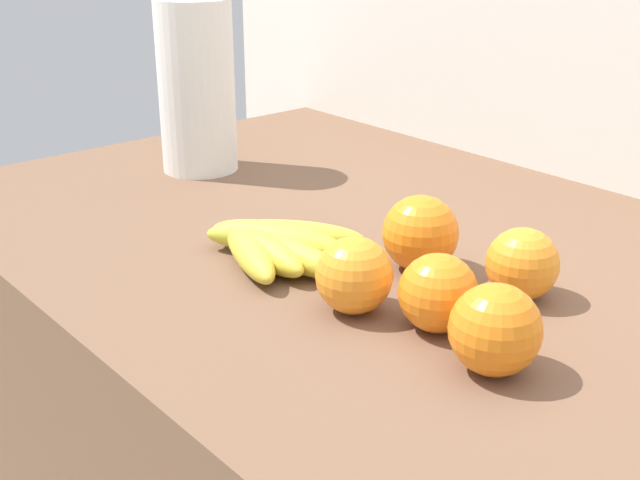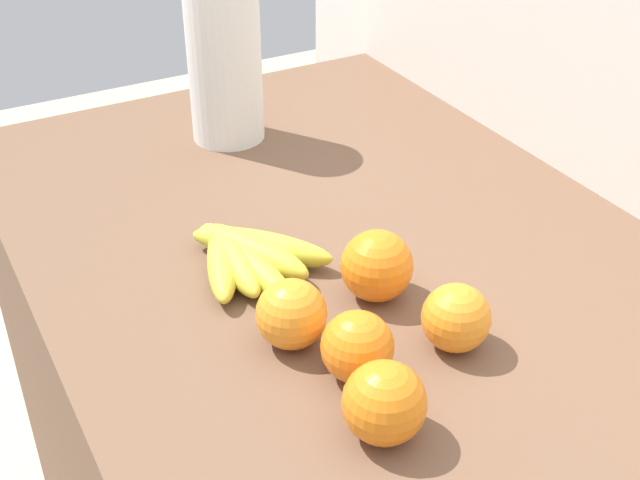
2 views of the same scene
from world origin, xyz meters
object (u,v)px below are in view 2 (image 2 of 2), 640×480
(orange_front, at_px, (384,403))
(orange_right, at_px, (377,266))
(orange_far_right, at_px, (357,347))
(paper_towel_roll, at_px, (224,61))
(orange_back_right, at_px, (456,318))
(banana_bunch, at_px, (245,256))
(orange_back_left, at_px, (291,314))

(orange_front, bearing_deg, orange_right, 149.86)
(orange_far_right, height_order, paper_towel_roll, paper_towel_roll)
(orange_right, height_order, orange_back_right, orange_right)
(paper_towel_roll, bearing_deg, orange_front, -11.13)
(orange_back_right, relative_size, orange_front, 0.93)
(orange_far_right, height_order, orange_front, orange_front)
(orange_back_right, distance_m, paper_towel_roll, 0.59)
(orange_right, bearing_deg, banana_bunch, -137.86)
(banana_bunch, height_order, orange_right, orange_right)
(orange_back_left, height_order, paper_towel_roll, paper_towel_roll)
(banana_bunch, bearing_deg, paper_towel_roll, 159.49)
(paper_towel_roll, bearing_deg, orange_back_right, 0.64)
(orange_front, bearing_deg, orange_far_right, 166.10)
(orange_far_right, height_order, orange_back_left, orange_back_left)
(orange_back_right, xyz_separation_m, paper_towel_roll, (-0.58, -0.01, 0.09))
(banana_bunch, relative_size, orange_far_right, 2.74)
(orange_far_right, relative_size, paper_towel_roll, 0.27)
(orange_right, height_order, paper_towel_roll, paper_towel_roll)
(orange_right, xyz_separation_m, paper_towel_roll, (-0.47, 0.02, 0.08))
(orange_far_right, relative_size, orange_right, 0.90)
(banana_bunch, height_order, orange_back_left, orange_back_left)
(banana_bunch, distance_m, paper_towel_roll, 0.38)
(orange_far_right, distance_m, paper_towel_roll, 0.59)
(orange_back_left, bearing_deg, paper_towel_roll, 163.93)
(orange_right, relative_size, orange_back_right, 1.13)
(banana_bunch, distance_m, orange_front, 0.31)
(orange_right, relative_size, paper_towel_roll, 0.30)
(orange_back_right, distance_m, orange_back_left, 0.17)
(orange_right, distance_m, paper_towel_roll, 0.47)
(orange_right, relative_size, orange_front, 1.04)
(banana_bunch, distance_m, orange_far_right, 0.23)
(orange_far_right, relative_size, orange_back_left, 0.98)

